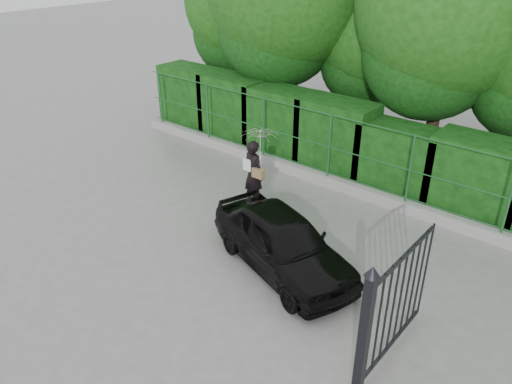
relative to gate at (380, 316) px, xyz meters
The scene contains 8 objects.
ground 4.81m from the gate, behind, with size 80.00×80.00×0.00m, color gray.
kerb 7.04m from the gate, 131.36° to the left, with size 14.00×0.25×0.30m, color #9E9E99.
fence 6.82m from the gate, 129.97° to the left, with size 14.13×0.06×1.80m.
hedge 7.82m from the gate, 127.19° to the left, with size 14.20×1.20×2.15m.
trees 9.76m from the gate, 112.24° to the left, with size 17.10×6.15×8.08m.
gate is the anchor object (origin of this frame).
woman 5.88m from the gate, 147.92° to the left, with size 0.98×0.97×2.09m.
car 3.19m from the gate, 154.38° to the left, with size 1.51×3.75×1.28m, color black.
Camera 1 is at (6.86, -6.33, 6.29)m, focal length 35.00 mm.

